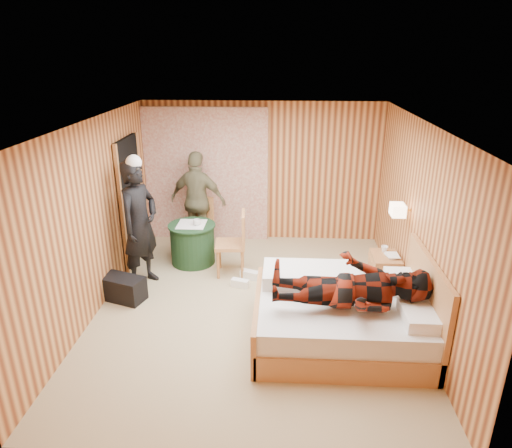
# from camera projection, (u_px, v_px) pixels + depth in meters

# --- Properties ---
(floor) EXTENTS (4.20, 5.00, 0.01)m
(floor) POSITION_uv_depth(u_px,v_px,m) (254.00, 307.00, 6.28)
(floor) COLOR tan
(floor) RESTS_ON ground
(ceiling) EXTENTS (4.20, 5.00, 0.01)m
(ceiling) POSITION_uv_depth(u_px,v_px,m) (253.00, 124.00, 5.38)
(ceiling) COLOR silver
(ceiling) RESTS_ON wall_back
(wall_back) EXTENTS (4.20, 0.02, 2.50)m
(wall_back) POSITION_uv_depth(u_px,v_px,m) (262.00, 172.00, 8.16)
(wall_back) COLOR #DE9A55
(wall_back) RESTS_ON floor
(wall_left) EXTENTS (0.02, 5.00, 2.50)m
(wall_left) POSITION_uv_depth(u_px,v_px,m) (93.00, 219.00, 5.95)
(wall_left) COLOR #DE9A55
(wall_left) RESTS_ON floor
(wall_right) EXTENTS (0.02, 5.00, 2.50)m
(wall_right) POSITION_uv_depth(u_px,v_px,m) (420.00, 226.00, 5.72)
(wall_right) COLOR #DE9A55
(wall_right) RESTS_ON floor
(curtain) EXTENTS (2.20, 0.08, 2.40)m
(curtain) POSITION_uv_depth(u_px,v_px,m) (206.00, 175.00, 8.17)
(curtain) COLOR beige
(curtain) RESTS_ON floor
(doorway) EXTENTS (0.06, 0.90, 2.05)m
(doorway) POSITION_uv_depth(u_px,v_px,m) (131.00, 202.00, 7.33)
(doorway) COLOR black
(doorway) RESTS_ON floor
(wall_lamp) EXTENTS (0.26, 0.24, 0.16)m
(wall_lamp) POSITION_uv_depth(u_px,v_px,m) (398.00, 210.00, 6.13)
(wall_lamp) COLOR gold
(wall_lamp) RESTS_ON wall_right
(bed) EXTENTS (2.04, 1.61, 1.11)m
(bed) POSITION_uv_depth(u_px,v_px,m) (343.00, 316.00, 5.48)
(bed) COLOR tan
(bed) RESTS_ON floor
(nightstand) EXTENTS (0.41, 0.55, 0.53)m
(nightstand) POSITION_uv_depth(u_px,v_px,m) (384.00, 272.00, 6.67)
(nightstand) COLOR tan
(nightstand) RESTS_ON floor
(round_table) EXTENTS (0.77, 0.77, 0.68)m
(round_table) POSITION_uv_depth(u_px,v_px,m) (193.00, 243.00, 7.48)
(round_table) COLOR #1B3A1E
(round_table) RESTS_ON floor
(chair_far) EXTENTS (0.53, 0.53, 0.93)m
(chair_far) POSITION_uv_depth(u_px,v_px,m) (200.00, 219.00, 7.97)
(chair_far) COLOR tan
(chair_far) RESTS_ON floor
(chair_near) EXTENTS (0.49, 0.49, 1.01)m
(chair_near) POSITION_uv_depth(u_px,v_px,m) (236.00, 239.00, 7.02)
(chair_near) COLOR tan
(chair_near) RESTS_ON floor
(duffel_bag) EXTENTS (0.68, 0.50, 0.34)m
(duffel_bag) POSITION_uv_depth(u_px,v_px,m) (123.00, 288.00, 6.42)
(duffel_bag) COLOR black
(duffel_bag) RESTS_ON floor
(sneaker_left) EXTENTS (0.28, 0.18, 0.12)m
(sneaker_left) POSITION_uv_depth(u_px,v_px,m) (240.00, 283.00, 6.79)
(sneaker_left) COLOR white
(sneaker_left) RESTS_ON floor
(sneaker_right) EXTENTS (0.31, 0.22, 0.13)m
(sneaker_right) POSITION_uv_depth(u_px,v_px,m) (250.00, 275.00, 7.04)
(sneaker_right) COLOR white
(sneaker_right) RESTS_ON floor
(woman_standing) EXTENTS (0.67, 0.81, 1.89)m
(woman_standing) POSITION_uv_depth(u_px,v_px,m) (140.00, 225.00, 6.59)
(woman_standing) COLOR black
(woman_standing) RESTS_ON floor
(man_at_table) EXTENTS (1.08, 0.66, 1.72)m
(man_at_table) POSITION_uv_depth(u_px,v_px,m) (198.00, 201.00, 7.89)
(man_at_table) COLOR #716C4B
(man_at_table) RESTS_ON floor
(man_on_bed) EXTENTS (0.86, 0.67, 1.77)m
(man_on_bed) POSITION_uv_depth(u_px,v_px,m) (352.00, 276.00, 5.03)
(man_on_bed) COLOR #69180A
(man_on_bed) RESTS_ON bed
(book_lower) EXTENTS (0.21, 0.25, 0.02)m
(book_lower) POSITION_uv_depth(u_px,v_px,m) (387.00, 256.00, 6.53)
(book_lower) COLOR white
(book_lower) RESTS_ON nightstand
(book_upper) EXTENTS (0.17, 0.23, 0.02)m
(book_upper) POSITION_uv_depth(u_px,v_px,m) (387.00, 255.00, 6.52)
(book_upper) COLOR white
(book_upper) RESTS_ON nightstand
(cup_nightstand) EXTENTS (0.10, 0.10, 0.09)m
(cup_nightstand) POSITION_uv_depth(u_px,v_px,m) (384.00, 249.00, 6.69)
(cup_nightstand) COLOR white
(cup_nightstand) RESTS_ON nightstand
(cup_table) EXTENTS (0.14, 0.14, 0.10)m
(cup_table) POSITION_uv_depth(u_px,v_px,m) (197.00, 222.00, 7.29)
(cup_table) COLOR white
(cup_table) RESTS_ON round_table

